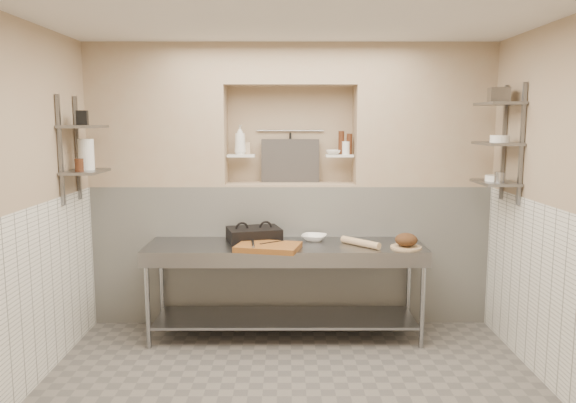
{
  "coord_description": "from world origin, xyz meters",
  "views": [
    {
      "loc": [
        -0.04,
        -3.96,
        2.05
      ],
      "look_at": [
        -0.03,
        0.9,
        1.35
      ],
      "focal_mm": 35.0,
      "sensor_mm": 36.0,
      "label": 1
    }
  ],
  "objects_px": {
    "jug_left": "(86,154)",
    "bowl_alcove": "(333,152)",
    "bottle_soap": "(240,140)",
    "cutting_board": "(268,247)",
    "panini_press": "(254,235)",
    "prep_table": "(285,271)",
    "mixing_bowl": "(314,238)",
    "rolling_pin": "(360,243)",
    "bread_loaf": "(406,240)"
  },
  "relations": [
    {
      "from": "bottle_soap",
      "to": "jug_left",
      "type": "bearing_deg",
      "value": -153.57
    },
    {
      "from": "prep_table",
      "to": "jug_left",
      "type": "bearing_deg",
      "value": -176.94
    },
    {
      "from": "jug_left",
      "to": "bowl_alcove",
      "type": "bearing_deg",
      "value": 15.77
    },
    {
      "from": "prep_table",
      "to": "jug_left",
      "type": "distance_m",
      "value": 2.11
    },
    {
      "from": "bread_loaf",
      "to": "bowl_alcove",
      "type": "xyz_separation_m",
      "value": [
        -0.62,
        0.69,
        0.76
      ]
    },
    {
      "from": "prep_table",
      "to": "panini_press",
      "type": "height_order",
      "value": "panini_press"
    },
    {
      "from": "mixing_bowl",
      "to": "rolling_pin",
      "type": "bearing_deg",
      "value": -30.54
    },
    {
      "from": "jug_left",
      "to": "panini_press",
      "type": "bearing_deg",
      "value": 8.96
    },
    {
      "from": "cutting_board",
      "to": "rolling_pin",
      "type": "relative_size",
      "value": 1.27
    },
    {
      "from": "bowl_alcove",
      "to": "rolling_pin",
      "type": "bearing_deg",
      "value": -70.77
    },
    {
      "from": "prep_table",
      "to": "cutting_board",
      "type": "relative_size",
      "value": 4.71
    },
    {
      "from": "panini_press",
      "to": "prep_table",
      "type": "bearing_deg",
      "value": -39.84
    },
    {
      "from": "panini_press",
      "to": "bowl_alcove",
      "type": "xyz_separation_m",
      "value": [
        0.79,
        0.41,
        0.77
      ]
    },
    {
      "from": "panini_press",
      "to": "bottle_soap",
      "type": "height_order",
      "value": "bottle_soap"
    },
    {
      "from": "cutting_board",
      "to": "bread_loaf",
      "type": "distance_m",
      "value": 1.26
    },
    {
      "from": "bread_loaf",
      "to": "bottle_soap",
      "type": "bearing_deg",
      "value": 155.6
    },
    {
      "from": "bowl_alcove",
      "to": "panini_press",
      "type": "bearing_deg",
      "value": -152.58
    },
    {
      "from": "panini_press",
      "to": "jug_left",
      "type": "distance_m",
      "value": 1.7
    },
    {
      "from": "bottle_soap",
      "to": "bowl_alcove",
      "type": "relative_size",
      "value": 2.02
    },
    {
      "from": "panini_press",
      "to": "bottle_soap",
      "type": "relative_size",
      "value": 1.9
    },
    {
      "from": "bread_loaf",
      "to": "panini_press",
      "type": "bearing_deg",
      "value": 168.63
    },
    {
      "from": "rolling_pin",
      "to": "bread_loaf",
      "type": "bearing_deg",
      "value": -11.46
    },
    {
      "from": "cutting_board",
      "to": "bottle_soap",
      "type": "xyz_separation_m",
      "value": [
        -0.31,
        0.77,
        0.94
      ]
    },
    {
      "from": "panini_press",
      "to": "cutting_board",
      "type": "xyz_separation_m",
      "value": [
        0.15,
        -0.34,
        -0.04
      ]
    },
    {
      "from": "mixing_bowl",
      "to": "jug_left",
      "type": "bearing_deg",
      "value": -172.26
    },
    {
      "from": "panini_press",
      "to": "rolling_pin",
      "type": "height_order",
      "value": "panini_press"
    },
    {
      "from": "prep_table",
      "to": "bottle_soap",
      "type": "bearing_deg",
      "value": 129.0
    },
    {
      "from": "rolling_pin",
      "to": "jug_left",
      "type": "distance_m",
      "value": 2.62
    },
    {
      "from": "cutting_board",
      "to": "mixing_bowl",
      "type": "distance_m",
      "value": 0.58
    },
    {
      "from": "cutting_board",
      "to": "panini_press",
      "type": "bearing_deg",
      "value": 113.32
    },
    {
      "from": "panini_press",
      "to": "bread_loaf",
      "type": "relative_size",
      "value": 2.78
    },
    {
      "from": "panini_press",
      "to": "jug_left",
      "type": "bearing_deg",
      "value": 173.97
    },
    {
      "from": "bottle_soap",
      "to": "panini_press",
      "type": "bearing_deg",
      "value": -69.68
    },
    {
      "from": "cutting_board",
      "to": "bottle_soap",
      "type": "relative_size",
      "value": 1.85
    },
    {
      "from": "panini_press",
      "to": "mixing_bowl",
      "type": "distance_m",
      "value": 0.58
    },
    {
      "from": "bread_loaf",
      "to": "jug_left",
      "type": "height_order",
      "value": "jug_left"
    },
    {
      "from": "rolling_pin",
      "to": "bottle_soap",
      "type": "height_order",
      "value": "bottle_soap"
    },
    {
      "from": "mixing_bowl",
      "to": "bread_loaf",
      "type": "xyz_separation_m",
      "value": [
        0.82,
        -0.33,
        0.05
      ]
    },
    {
      "from": "panini_press",
      "to": "jug_left",
      "type": "xyz_separation_m",
      "value": [
        -1.49,
        -0.23,
        0.78
      ]
    },
    {
      "from": "prep_table",
      "to": "bowl_alcove",
      "type": "bearing_deg",
      "value": 48.36
    },
    {
      "from": "panini_press",
      "to": "bottle_soap",
      "type": "xyz_separation_m",
      "value": [
        -0.16,
        0.43,
        0.89
      ]
    },
    {
      "from": "bread_loaf",
      "to": "prep_table",
      "type": "bearing_deg",
      "value": 172.6
    },
    {
      "from": "panini_press",
      "to": "cutting_board",
      "type": "height_order",
      "value": "panini_press"
    },
    {
      "from": "bread_loaf",
      "to": "bowl_alcove",
      "type": "relative_size",
      "value": 1.38
    },
    {
      "from": "rolling_pin",
      "to": "jug_left",
      "type": "xyz_separation_m",
      "value": [
        -2.49,
        -0.03,
        0.82
      ]
    },
    {
      "from": "cutting_board",
      "to": "rolling_pin",
      "type": "distance_m",
      "value": 0.86
    },
    {
      "from": "bottle_soap",
      "to": "cutting_board",
      "type": "bearing_deg",
      "value": -68.33
    },
    {
      "from": "jug_left",
      "to": "rolling_pin",
      "type": "bearing_deg",
      "value": 0.8
    },
    {
      "from": "rolling_pin",
      "to": "bowl_alcove",
      "type": "bearing_deg",
      "value": 109.23
    },
    {
      "from": "cutting_board",
      "to": "jug_left",
      "type": "xyz_separation_m",
      "value": [
        -1.64,
        0.11,
        0.83
      ]
    }
  ]
}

